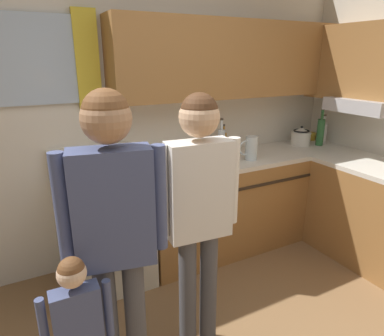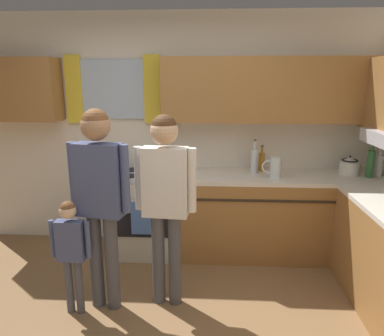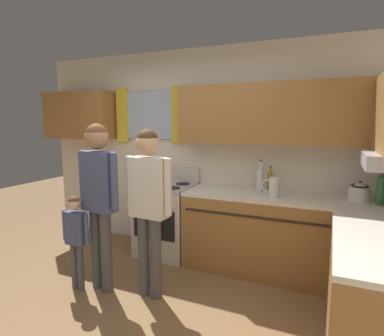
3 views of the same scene
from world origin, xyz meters
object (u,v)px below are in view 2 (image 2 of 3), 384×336
Objects in this scene: stove_oven at (147,211)px; bottle_oil_amber at (262,161)px; stovetop_kettle at (349,166)px; adult_in_plaid at (165,189)px; bottle_tall_clear at (254,160)px; mug_mustard_yellow at (373,168)px; water_pitcher at (275,168)px; bottle_milk_white at (379,165)px; adult_holding_child at (99,188)px; small_child at (71,245)px; bottle_wine_green at (370,163)px.

bottle_oil_amber reaches higher than stove_oven.
stovetop_kettle is 2.11m from adult_in_plaid.
bottle_oil_amber reaches higher than stovetop_kettle.
bottle_tall_clear reaches higher than bottle_oil_amber.
mug_mustard_yellow is (2.46, 0.18, 0.48)m from stove_oven.
bottle_milk_white is at bearing 8.23° from water_pitcher.
small_child is (-0.23, -0.10, -0.45)m from adult_holding_child.
bottle_milk_white is at bearing 29.59° from bottle_wine_green.
adult_holding_child reaches higher than mug_mustard_yellow.
adult_in_plaid is at bearing -128.12° from bottle_tall_clear.
bottle_oil_amber is 0.15m from bottle_tall_clear.
bottle_tall_clear is at bearing 51.88° from adult_in_plaid.
bottle_oil_amber is 2.38× the size of mug_mustard_yellow.
stovetop_kettle is 0.84m from water_pitcher.
bottle_oil_amber is 0.17× the size of adult_holding_child.
bottle_wine_green is at bearing -150.41° from bottle_milk_white.
stovetop_kettle is at bearing -7.37° from bottle_oil_amber.
water_pitcher is 2.07m from small_child.
bottle_tall_clear is 0.38× the size of small_child.
adult_in_plaid is at bearing -154.81° from bottle_wine_green.
bottle_milk_white is 0.19× the size of adult_in_plaid.
adult_holding_child is 0.51m from small_child.
bottle_wine_green reaches higher than bottle_oil_amber.
water_pitcher is at bearing 30.48° from small_child.
bottle_tall_clear is 1.34m from adult_in_plaid.
bottle_tall_clear is at bearing -175.70° from mug_mustard_yellow.
bottle_milk_white is 2.84m from adult_holding_child.
stove_oven is 3.85× the size of bottle_oil_amber.
stove_oven is 0.66× the size of adult_holding_child.
bottle_wine_green is 0.99m from water_pitcher.
stovetop_kettle is at bearing 172.13° from bottle_milk_white.
adult_holding_child is (-2.34, -1.13, 0.06)m from stovetop_kettle.
bottle_oil_amber is 1.30× the size of water_pitcher.
bottle_milk_white is 0.32× the size of small_child.
bottle_milk_white reaches higher than bottle_oil_amber.
water_pitcher is (0.09, -0.32, 0.00)m from bottle_oil_amber.
stove_oven is 2.23m from stovetop_kettle.
bottle_oil_amber is 0.18× the size of adult_in_plaid.
water_pitcher is at bearing -5.20° from stove_oven.
water_pitcher is at bearing -174.52° from bottle_wine_green.
bottle_wine_green is at bearing 22.20° from adult_holding_child.
small_child is at bearing -157.65° from bottle_wine_green.
mug_mustard_yellow is at bearing 4.30° from bottle_tall_clear.
bottle_milk_white is at bearing -93.23° from mug_mustard_yellow.
adult_in_plaid is at bearing -128.39° from bottle_oil_amber.
mug_mustard_yellow is at bearing 25.14° from adult_holding_child.
stove_oven is at bearing 70.77° from small_child.
water_pitcher is at bearing -164.61° from mug_mustard_yellow.
bottle_tall_clear is 1.34× the size of stovetop_kettle.
bottle_milk_white is 1.29m from bottle_tall_clear.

